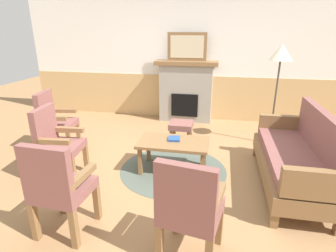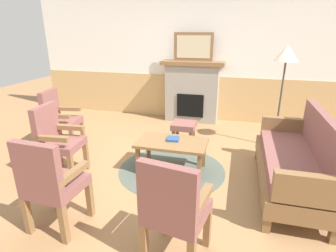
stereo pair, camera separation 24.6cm
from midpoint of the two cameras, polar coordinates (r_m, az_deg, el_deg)
ground_plane at (r=3.90m, az=0.50°, el=-9.35°), size 14.00×14.00×0.00m
wall_back at (r=5.99m, az=6.91°, el=13.97°), size 7.20×0.14×2.70m
fireplace at (r=5.85m, az=6.29°, el=7.32°), size 1.30×0.44×1.28m
framed_picture at (r=5.72m, az=6.64°, el=16.23°), size 0.80×0.04×0.56m
couch at (r=3.66m, az=26.98°, el=-6.72°), size 0.70×1.80×0.98m
coffee_table at (r=3.75m, az=2.71°, el=-4.05°), size 0.96×0.56×0.44m
round_rug at (r=3.92m, az=2.62°, el=-9.18°), size 1.51×1.51×0.01m
book_on_table at (r=3.77m, az=2.92°, el=-2.73°), size 0.18×0.20×0.03m
footstool at (r=4.75m, az=4.85°, el=-0.18°), size 0.40×0.40×0.36m
armchair_near_fireplace at (r=4.74m, az=-20.64°, el=1.80°), size 0.55×0.55×0.98m
armchair_by_window_left at (r=3.82m, az=-20.75°, el=-2.40°), size 0.52×0.52×0.98m
armchair_front_left at (r=2.79m, az=-21.21°, el=-10.84°), size 0.51×0.51×0.98m
armchair_front_center at (r=2.28m, az=4.47°, el=-16.73°), size 0.56×0.56×0.98m
floor_lamp_by_couch at (r=4.70m, az=25.03°, el=12.51°), size 0.36×0.36×1.68m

